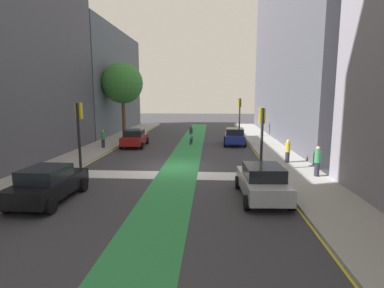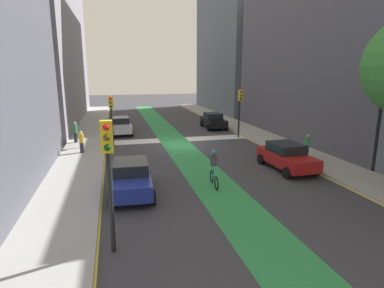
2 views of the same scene
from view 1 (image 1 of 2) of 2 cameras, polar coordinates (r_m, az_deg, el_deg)
ground_plane at (r=20.05m, az=-3.28°, el=-4.35°), size 120.00×120.00×0.00m
bike_lane_paint at (r=20.00m, az=-2.17°, el=-4.35°), size 2.40×60.00×0.01m
crosswalk_band at (r=18.12m, az=-4.05°, el=-5.79°), size 12.00×1.80×0.01m
sidewalk_left at (r=22.21m, az=-22.91°, el=-3.53°), size 3.00×60.00×0.15m
curb_stripe_left at (r=21.60m, az=-19.33°, el=-3.86°), size 0.16×60.00×0.01m
sidewalk_right at (r=20.53m, az=18.04°, el=-4.25°), size 3.00×60.00×0.15m
curb_stripe_right at (r=20.23m, az=13.90°, el=-4.46°), size 0.16×60.00×0.01m
traffic_signal_near_right at (r=18.86m, az=12.86°, el=3.09°), size 0.35×0.52×3.91m
traffic_signal_near_left at (r=19.46m, az=-20.25°, el=3.51°), size 0.35×0.52×4.20m
traffic_signal_far_right at (r=34.29m, az=8.84°, el=6.23°), size 0.35×0.52×4.32m
car_silver_right_near at (r=14.22m, az=12.95°, el=-6.83°), size 2.17×4.27×1.57m
car_blue_right_far at (r=29.35m, az=7.92°, el=1.44°), size 2.18×4.28×1.57m
car_black_left_near at (r=14.94m, az=-25.20°, el=-6.70°), size 2.11×4.25×1.57m
car_red_left_far at (r=28.43m, az=-10.62°, el=1.13°), size 2.17×4.27×1.57m
cyclist_in_lane at (r=29.21m, az=-0.18°, el=1.82°), size 0.32×1.73×1.86m
pedestrian_sidewalk_right_a at (r=21.66m, az=17.34°, el=-1.23°), size 0.34×0.34×1.55m
pedestrian_sidewalk_left_a at (r=27.62m, az=-16.22°, el=0.98°), size 0.34×0.34×1.57m
pedestrian_sidewalk_right_b at (r=18.47m, az=22.27°, el=-2.94°), size 0.34×0.34×1.70m
street_tree_near at (r=34.09m, az=-12.79°, el=10.95°), size 4.32×4.32×7.94m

